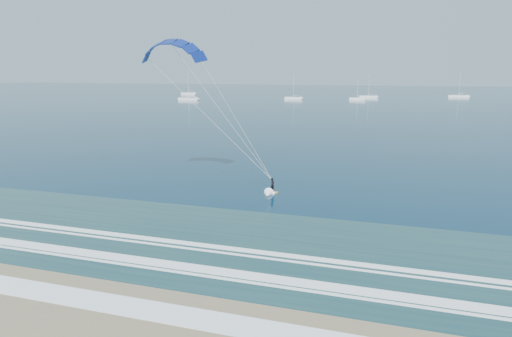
{
  "coord_description": "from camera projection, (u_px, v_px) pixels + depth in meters",
  "views": [
    {
      "loc": [
        12.74,
        -20.85,
        13.14
      ],
      "look_at": [
        -1.25,
        23.24,
        3.31
      ],
      "focal_mm": 32.0,
      "sensor_mm": 36.0,
      "label": 1
    }
  ],
  "objects": [
    {
      "name": "sailboat_4",
      "position": [
        458.0,
        96.0,
        238.84
      ],
      "size": [
        10.13,
        2.4,
        13.58
      ],
      "color": "silver",
      "rests_on": "ground"
    },
    {
      "name": "sailboat_0",
      "position": [
        189.0,
        99.0,
        214.83
      ],
      "size": [
        9.94,
        2.4,
        13.35
      ],
      "color": "silver",
      "rests_on": "ground"
    },
    {
      "name": "sailboat_7",
      "position": [
        189.0,
        93.0,
        268.0
      ],
      "size": [
        8.95,
        2.4,
        11.09
      ],
      "color": "silver",
      "rests_on": "ground"
    },
    {
      "name": "sailboat_3",
      "position": [
        357.0,
        99.0,
        215.88
      ],
      "size": [
        7.2,
        2.4,
        10.19
      ],
      "color": "silver",
      "rests_on": "ground"
    },
    {
      "name": "sailboat_1",
      "position": [
        293.0,
        98.0,
        221.06
      ],
      "size": [
        8.45,
        2.4,
        11.64
      ],
      "color": "silver",
      "rests_on": "ground"
    },
    {
      "name": "kitesurfer_rig",
      "position": [
        218.0,
        108.0,
        49.14
      ],
      "size": [
        16.61,
        4.65,
        17.71
      ],
      "color": "orange",
      "rests_on": "ground"
    },
    {
      "name": "sailboat_2",
      "position": [
        368.0,
        97.0,
        233.08
      ],
      "size": [
        8.97,
        2.4,
        12.05
      ],
      "color": "silver",
      "rests_on": "ground"
    },
    {
      "name": "ground",
      "position": [
        154.0,
        307.0,
        25.94
      ],
      "size": [
        900.0,
        900.0,
        0.0
      ],
      "primitive_type": "plane",
      "color": "#07283D",
      "rests_on": "ground"
    }
  ]
}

